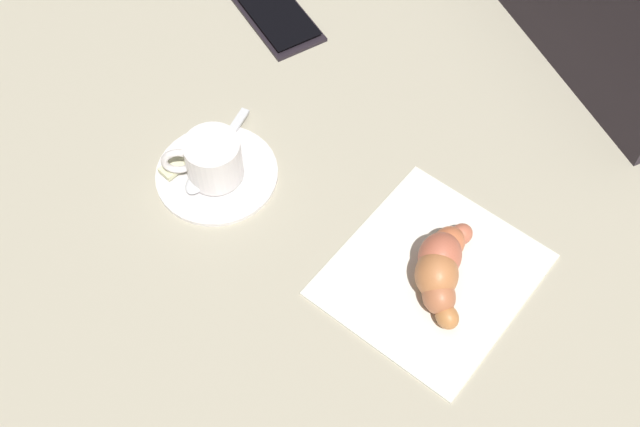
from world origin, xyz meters
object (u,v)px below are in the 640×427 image
teaspoon (209,165)px  sugar_packet (189,156)px  saucer (217,173)px  cell_phone (272,9)px  espresso_cup (212,159)px  napkin (432,274)px  croissant (441,267)px

teaspoon → sugar_packet: (0.02, 0.00, 0.00)m
saucer → cell_phone: 0.24m
espresso_cup → cell_phone: (0.07, -0.24, -0.03)m
saucer → napkin: 0.24m
espresso_cup → sugar_packet: 0.04m
teaspoon → croissant: 0.26m
teaspoon → cell_phone: (0.07, -0.23, -0.01)m
sugar_packet → napkin: bearing=105.0°
espresso_cup → croissant: bearing=-178.8°
napkin → cell_phone: size_ratio=1.16×
espresso_cup → croissant: (-0.25, -0.01, -0.01)m
teaspoon → croissant: croissant is taller
sugar_packet → cell_phone: 0.23m
napkin → cell_phone: bearing=-36.1°
cell_phone → sugar_packet: bearing=100.1°
espresso_cup → teaspoon: bearing=-23.5°
sugar_packet → cell_phone: size_ratio=0.42×
cell_phone → espresso_cup: bearing=107.6°
napkin → saucer: bearing=0.4°
saucer → sugar_packet: sugar_packet is taller
croissant → espresso_cup: bearing=1.2°
espresso_cup → teaspoon: (0.01, -0.00, -0.02)m
sugar_packet → saucer: bearing=105.0°
teaspoon → sugar_packet: size_ratio=1.79×
sugar_packet → cell_phone: sugar_packet is taller
saucer → sugar_packet: bearing=0.4°
saucer → croissant: (-0.25, -0.00, 0.02)m
espresso_cup → napkin: size_ratio=0.39×
napkin → cell_phone: 0.39m
saucer → teaspoon: bearing=1.3°
croissant → cell_phone: (0.32, -0.23, -0.02)m
saucer → croissant: croissant is taller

